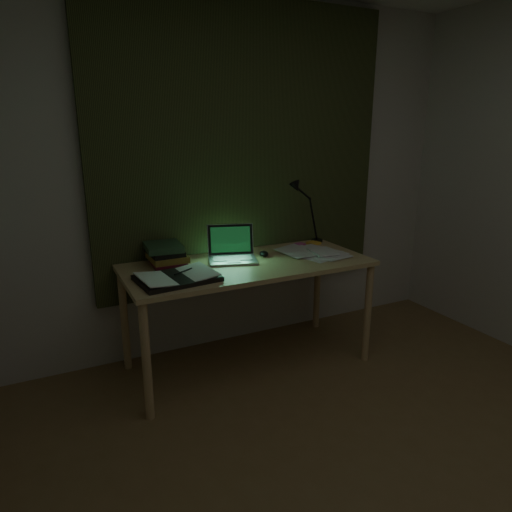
{
  "coord_description": "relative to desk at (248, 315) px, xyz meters",
  "views": [
    {
      "loc": [
        -1.4,
        -1.05,
        1.61
      ],
      "look_at": [
        -0.17,
        1.44,
        0.82
      ],
      "focal_mm": 32.0,
      "sensor_mm": 36.0,
      "label": 1
    }
  ],
  "objects": [
    {
      "name": "wall_back",
      "position": [
        0.17,
        0.44,
        0.88
      ],
      "size": [
        3.5,
        0.0,
        2.5
      ],
      "primitive_type": "cube",
      "color": "beige",
      "rests_on": "ground"
    },
    {
      "name": "curtain",
      "position": [
        0.17,
        0.4,
        1.08
      ],
      "size": [
        2.2,
        0.06,
        2.0
      ],
      "primitive_type": "cube",
      "color": "#292E17",
      "rests_on": "wall_back"
    },
    {
      "name": "desk",
      "position": [
        0.0,
        0.0,
        0.0
      ],
      "size": [
        1.63,
        0.71,
        0.74
      ],
      "primitive_type": null,
      "color": "tan",
      "rests_on": "floor"
    },
    {
      "name": "laptop",
      "position": [
        -0.08,
        0.08,
        0.48
      ],
      "size": [
        0.41,
        0.43,
        0.23
      ],
      "primitive_type": null,
      "rotation": [
        0.0,
        0.0,
        -0.3
      ],
      "color": "#B0B0B5",
      "rests_on": "desk"
    },
    {
      "name": "open_textbook",
      "position": [
        -0.52,
        -0.14,
        0.39
      ],
      "size": [
        0.48,
        0.37,
        0.04
      ],
      "primitive_type": null,
      "rotation": [
        0.0,
        0.0,
        0.1
      ],
      "color": "white",
      "rests_on": "desk"
    },
    {
      "name": "book_stack",
      "position": [
        -0.5,
        0.2,
        0.44
      ],
      "size": [
        0.23,
        0.28,
        0.14
      ],
      "primitive_type": null,
      "rotation": [
        0.0,
        0.0,
        -0.04
      ],
      "color": "white",
      "rests_on": "desk"
    },
    {
      "name": "loose_papers",
      "position": [
        0.51,
        -0.02,
        0.38
      ],
      "size": [
        0.43,
        0.44,
        0.02
      ],
      "primitive_type": null,
      "rotation": [
        0.0,
        0.0,
        0.25
      ],
      "color": "silver",
      "rests_on": "desk"
    },
    {
      "name": "mouse",
      "position": [
        0.17,
        0.1,
        0.39
      ],
      "size": [
        0.09,
        0.11,
        0.04
      ],
      "primitive_type": "ellipsoid",
      "rotation": [
        0.0,
        0.0,
        -0.34
      ],
      "color": "black",
      "rests_on": "desk"
    },
    {
      "name": "sticky_yellow",
      "position": [
        0.67,
        0.23,
        0.38
      ],
      "size": [
        0.1,
        0.1,
        0.02
      ],
      "primitive_type": "cube",
      "rotation": [
        0.0,
        0.0,
        0.27
      ],
      "color": "yellow",
      "rests_on": "desk"
    },
    {
      "name": "sticky_pink",
      "position": [
        0.55,
        0.25,
        0.38
      ],
      "size": [
        0.07,
        0.07,
        0.01
      ],
      "primitive_type": "cube",
      "rotation": [
        0.0,
        0.0,
        0.04
      ],
      "color": "#E057A0",
      "rests_on": "desk"
    },
    {
      "name": "desk_lamp",
      "position": [
        0.73,
        0.28,
        0.61
      ],
      "size": [
        0.35,
        0.29,
        0.48
      ],
      "primitive_type": null,
      "rotation": [
        0.0,
        0.0,
        -0.13
      ],
      "color": "black",
      "rests_on": "desk"
    }
  ]
}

